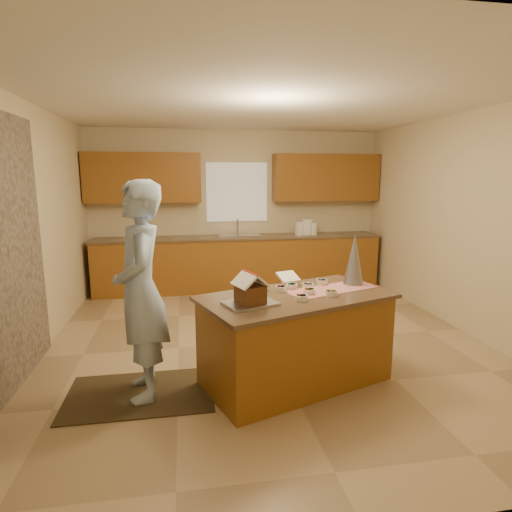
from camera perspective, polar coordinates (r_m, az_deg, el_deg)
name	(u,v)px	position (r m, az deg, el deg)	size (l,w,h in m)	color
floor	(267,342)	(5.10, 1.52, -11.49)	(5.50, 5.50, 0.00)	tan
ceiling	(268,102)	(4.78, 1.69, 20.01)	(5.50, 5.50, 0.00)	silver
wall_back	(237,210)	(7.46, -2.61, 6.27)	(5.50, 5.50, 0.00)	beige
wall_front	(378,295)	(2.18, 16.15, -5.12)	(5.50, 5.50, 0.00)	beige
wall_left	(28,233)	(4.92, -28.32, 2.69)	(5.50, 5.50, 0.00)	beige
wall_right	(468,224)	(5.79, 26.68, 3.86)	(5.50, 5.50, 0.00)	beige
window_curtain	(237,192)	(7.41, -2.60, 8.57)	(1.05, 0.03, 1.00)	white
back_counter_base	(239,264)	(7.29, -2.25, -1.05)	(4.80, 0.60, 0.88)	brown
back_counter_top	(239,237)	(7.21, -2.28, 2.53)	(4.85, 0.63, 0.04)	brown
upper_cabinet_left	(143,178)	(7.22, -14.95, 10.15)	(1.85, 0.35, 0.80)	brown
upper_cabinet_right	(326,178)	(7.62, 9.37, 10.38)	(1.85, 0.35, 0.80)	brown
sink	(239,238)	(7.21, -2.28, 2.45)	(0.70, 0.45, 0.12)	silver
faucet	(238,227)	(7.37, -2.47, 3.95)	(0.03, 0.03, 0.28)	silver
island_base	(296,341)	(4.06, 5.37, -11.31)	(1.67, 0.83, 0.82)	brown
island_top	(297,297)	(3.92, 5.48, -5.53)	(1.74, 0.91, 0.04)	brown
table_runner	(332,289)	(4.16, 10.22, -4.39)	(0.93, 0.33, 0.01)	red
baking_tray	(250,303)	(3.62, -0.78, -6.38)	(0.43, 0.32, 0.02)	silver
cookbook	(288,277)	(4.25, 4.34, -2.80)	(0.20, 0.02, 0.17)	white
tinsel_tree	(354,260)	(4.33, 13.07, -0.47)	(0.20, 0.20, 0.51)	silver
rug	(140,394)	(4.13, -15.32, -17.44)	(1.28, 0.84, 0.01)	black
boy	(141,291)	(3.77, -15.27, -4.56)	(0.69, 0.45, 1.89)	#AAC6F2
canister_a	(300,228)	(7.41, 5.92, 3.74)	(0.17, 0.17, 0.23)	white
canister_b	(307,227)	(7.44, 6.90, 3.92)	(0.19, 0.19, 0.27)	white
canister_c	(313,229)	(7.48, 7.70, 3.69)	(0.15, 0.15, 0.21)	white
paper_towel	(144,231)	(7.16, -14.79, 3.29)	(0.11, 0.11, 0.25)	white
gingerbread_house	(250,291)	(3.59, -0.78, -4.72)	(0.33, 0.33, 0.26)	#593817
candy_bowls	(301,289)	(4.03, 6.09, -4.44)	(0.72, 0.61, 0.05)	yellow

